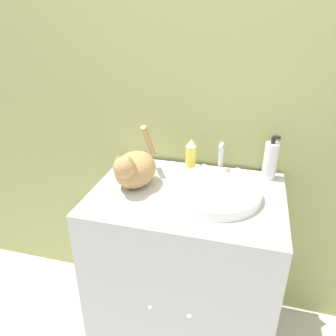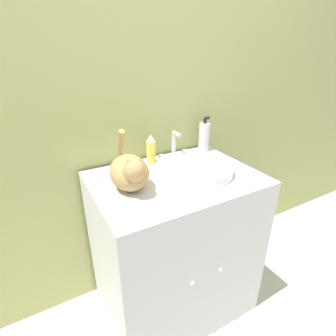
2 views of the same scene
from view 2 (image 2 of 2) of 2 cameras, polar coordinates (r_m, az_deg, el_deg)
wall_back at (r=1.48m, az=-5.14°, el=16.61°), size 6.00×0.05×2.50m
vanity_cabinet at (r=1.55m, az=1.51°, el=-16.53°), size 0.82×0.61×0.87m
sink_basin at (r=1.35m, az=5.80°, el=-0.04°), size 0.40×0.40×0.04m
faucet at (r=1.49m, az=1.35°, el=4.49°), size 0.19×0.08×0.16m
cat at (r=1.17m, az=-8.32°, el=-0.75°), size 0.20×0.35×0.25m
soap_bottle at (r=1.62m, az=7.85°, el=6.77°), size 0.06×0.06×0.21m
spray_bottle at (r=1.43m, az=-3.72°, el=4.01°), size 0.05×0.05×0.16m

